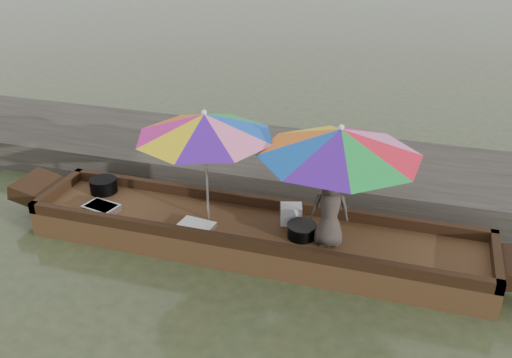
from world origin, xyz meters
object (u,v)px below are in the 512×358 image
(umbrella_stern, at_px, (337,185))
(charcoal_grill, at_px, (302,231))
(tray_crayfish, at_px, (101,208))
(umbrella_bow, at_px, (206,167))
(vendor, at_px, (330,210))
(cooking_pot, at_px, (103,185))
(boat_hull, at_px, (254,237))
(supply_bag, at_px, (291,214))
(tray_scallop, at_px, (196,226))

(umbrella_stern, bearing_deg, charcoal_grill, -169.70)
(tray_crayfish, relative_size, umbrella_bow, 0.26)
(tray_crayfish, relative_size, vendor, 0.48)
(cooking_pot, height_order, umbrella_bow, umbrella_bow)
(charcoal_grill, xyz_separation_m, umbrella_bow, (-1.31, 0.07, 0.69))
(boat_hull, height_order, tray_crayfish, tray_crayfish)
(umbrella_bow, relative_size, umbrella_stern, 0.90)
(boat_hull, height_order, supply_bag, supply_bag)
(tray_crayfish, bearing_deg, umbrella_stern, 4.37)
(supply_bag, bearing_deg, boat_hull, -151.82)
(charcoal_grill, xyz_separation_m, supply_bag, (-0.22, 0.31, 0.05))
(cooking_pot, height_order, tray_crayfish, cooking_pot)
(charcoal_grill, bearing_deg, umbrella_bow, 176.80)
(boat_hull, distance_m, tray_scallop, 0.79)
(tray_scallop, relative_size, umbrella_stern, 0.23)
(tray_scallop, height_order, vendor, vendor)
(tray_crayfish, xyz_separation_m, vendor, (3.15, 0.12, 0.44))
(tray_scallop, relative_size, vendor, 0.48)
(charcoal_grill, bearing_deg, vendor, -8.90)
(umbrella_bow, bearing_deg, supply_bag, 12.36)
(umbrella_bow, bearing_deg, tray_crayfish, -170.69)
(charcoal_grill, distance_m, umbrella_stern, 0.80)
(vendor, height_order, umbrella_bow, umbrella_bow)
(tray_scallop, relative_size, supply_bag, 1.65)
(cooking_pot, height_order, tray_scallop, cooking_pot)
(supply_bag, relative_size, vendor, 0.29)
(boat_hull, distance_m, umbrella_bow, 1.15)
(cooking_pot, height_order, vendor, vendor)
(cooking_pot, bearing_deg, charcoal_grill, -6.58)
(charcoal_grill, bearing_deg, supply_bag, 125.05)
(tray_scallop, height_order, supply_bag, supply_bag)
(boat_hull, bearing_deg, tray_scallop, -158.75)
(tray_crayfish, xyz_separation_m, umbrella_stern, (3.20, 0.24, 0.73))
(tray_crayfish, height_order, umbrella_stern, umbrella_stern)
(cooking_pot, xyz_separation_m, vendor, (3.43, -0.41, 0.38))
(tray_crayfish, height_order, tray_scallop, tray_crayfish)
(tray_crayfish, height_order, supply_bag, supply_bag)
(vendor, bearing_deg, cooking_pot, -18.65)
(boat_hull, height_order, umbrella_stern, umbrella_stern)
(cooking_pot, distance_m, tray_scallop, 1.80)
(boat_hull, relative_size, cooking_pot, 15.54)
(boat_hull, xyz_separation_m, vendor, (1.02, -0.13, 0.66))
(boat_hull, relative_size, umbrella_bow, 3.41)
(cooking_pot, bearing_deg, tray_crayfish, -62.33)
(charcoal_grill, xyz_separation_m, vendor, (0.35, -0.06, 0.40))
(umbrella_stern, bearing_deg, tray_scallop, -171.18)
(tray_scallop, relative_size, charcoal_grill, 1.28)
(tray_crayfish, height_order, charcoal_grill, charcoal_grill)
(tray_scallop, bearing_deg, umbrella_bow, 76.88)
(boat_hull, distance_m, charcoal_grill, 0.72)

